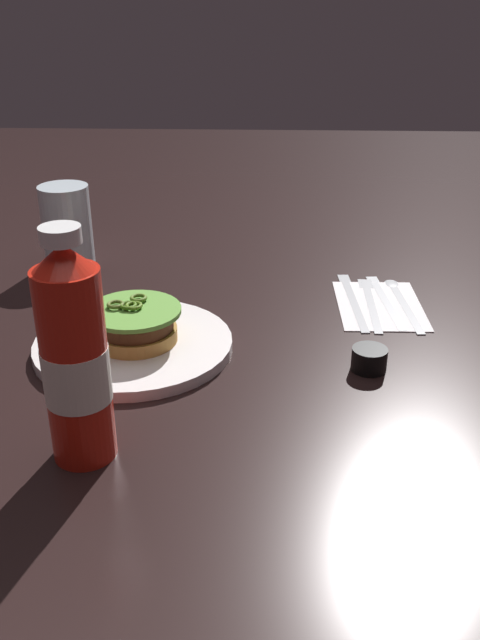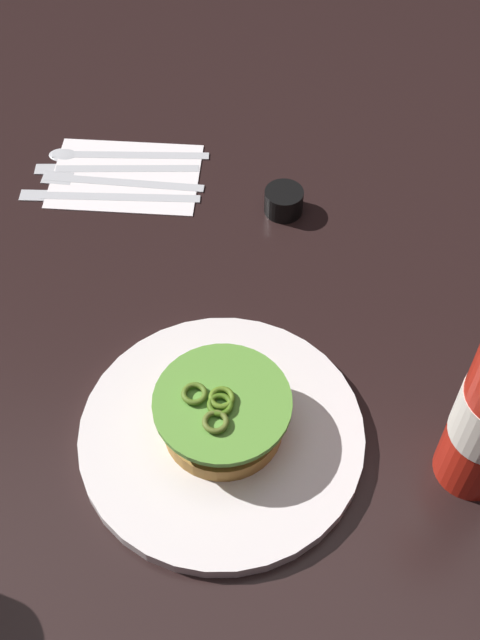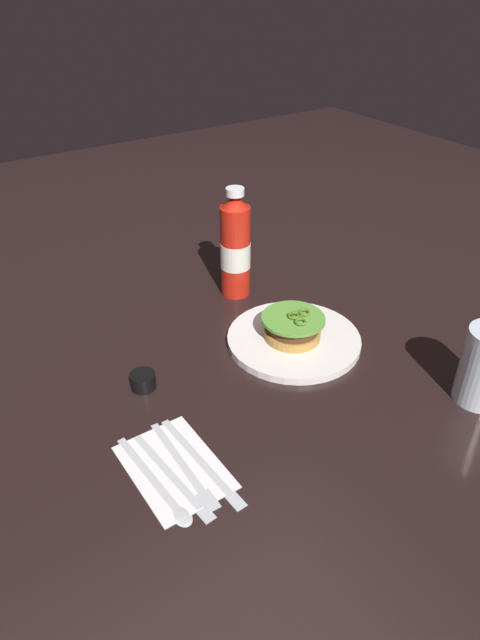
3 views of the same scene
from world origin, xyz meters
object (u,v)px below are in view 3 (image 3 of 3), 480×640
object	(u,v)px
ketchup_bottle	(235,248)
butter_knife	(176,479)
burger_sandwich	(293,327)
fork_utensil	(187,470)
dinner_plate	(294,340)
spoon_utensil	(162,489)
napkin	(174,467)
steak_knife	(205,465)
condiment_cup	(143,381)

from	to	relation	value
ketchup_bottle	butter_knife	distance (m)	0.55
burger_sandwich	butter_knife	xyz separation A→B (m)	(0.18, -0.35, -0.03)
burger_sandwich	fork_utensil	distance (m)	0.37
dinner_plate	butter_knife	xyz separation A→B (m)	(0.18, -0.35, -0.00)
dinner_plate	spoon_utensil	world-z (taller)	dinner_plate
fork_utensil	spoon_utensil	bearing A→B (deg)	-76.29
spoon_utensil	dinner_plate	bearing A→B (deg)	115.68
napkin	fork_utensil	world-z (taller)	fork_utensil
fork_utensil	burger_sandwich	bearing A→B (deg)	117.60
dinner_plate	napkin	xyz separation A→B (m)	(0.15, -0.34, -0.01)
steak_knife	dinner_plate	bearing A→B (deg)	120.23
condiment_cup	dinner_plate	bearing A→B (deg)	82.51
condiment_cup	butter_knife	size ratio (longest dim) A/B	0.22
dinner_plate	fork_utensil	bearing A→B (deg)	-62.77
fork_utensil	butter_knife	bearing A→B (deg)	-73.24
napkin	butter_knife	bearing A→B (deg)	-21.43
burger_sandwich	steak_knife	size ratio (longest dim) A/B	0.57
condiment_cup	napkin	distance (m)	0.20
spoon_utensil	napkin	bearing A→B (deg)	130.92
condiment_cup	napkin	size ratio (longest dim) A/B	0.25
dinner_plate	ketchup_bottle	size ratio (longest dim) A/B	1.07
napkin	steak_knife	bearing A→B (deg)	56.11
condiment_cup	spoon_utensil	world-z (taller)	condiment_cup
burger_sandwich	ketchup_bottle	bearing A→B (deg)	176.50
condiment_cup	steak_knife	xyz separation A→B (m)	(0.22, -0.00, -0.01)
butter_knife	steak_knife	xyz separation A→B (m)	(0.00, 0.05, -0.00)
burger_sandwich	spoon_utensil	bearing A→B (deg)	-64.00
ketchup_bottle	spoon_utensil	distance (m)	0.57
burger_sandwich	butter_knife	size ratio (longest dim) A/B	0.61
spoon_utensil	butter_knife	bearing A→B (deg)	100.95
spoon_utensil	steak_knife	distance (m)	0.07
fork_utensil	steak_knife	bearing A→B (deg)	75.11
napkin	butter_knife	size ratio (longest dim) A/B	0.88
ketchup_bottle	napkin	bearing A→B (deg)	-43.29
steak_knife	butter_knife	bearing A→B (deg)	-90.50
dinner_plate	fork_utensil	size ratio (longest dim) A/B	1.33
napkin	burger_sandwich	bearing A→B (deg)	114.16
ketchup_bottle	steak_knife	distance (m)	0.52
dinner_plate	burger_sandwich	size ratio (longest dim) A/B	2.13
butter_knife	steak_knife	bearing A→B (deg)	89.50
dinner_plate	butter_knife	distance (m)	0.40
burger_sandwich	condiment_cup	xyz separation A→B (m)	(-0.04, -0.30, -0.02)
burger_sandwich	spoon_utensil	size ratio (longest dim) A/B	0.62
napkin	fork_utensil	distance (m)	0.02
dinner_plate	spoon_utensil	distance (m)	0.42
spoon_utensil	butter_knife	size ratio (longest dim) A/B	0.99
ketchup_bottle	napkin	world-z (taller)	ketchup_bottle
ketchup_bottle	fork_utensil	size ratio (longest dim) A/B	1.25
butter_knife	fork_utensil	world-z (taller)	same
dinner_plate	burger_sandwich	xyz separation A→B (m)	(-0.00, -0.00, 0.03)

